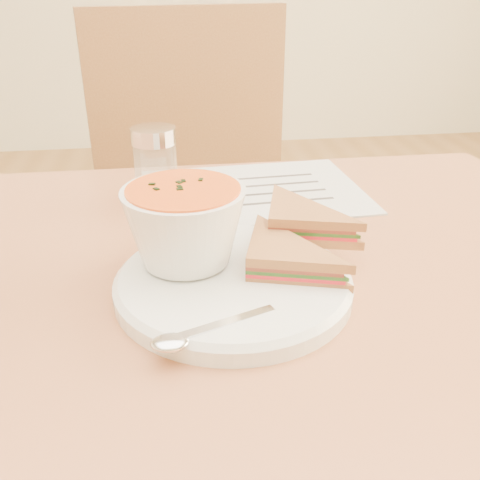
{
  "coord_description": "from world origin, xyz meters",
  "views": [
    {
      "loc": [
        -0.06,
        -0.55,
        1.05
      ],
      "look_at": [
        0.01,
        -0.05,
        0.8
      ],
      "focal_mm": 40.0,
      "sensor_mm": 36.0,
      "label": 1
    }
  ],
  "objects": [
    {
      "name": "chair_far",
      "position": [
        0.03,
        0.46,
        0.5
      ],
      "size": [
        0.51,
        0.51,
        0.99
      ],
      "primitive_type": null,
      "rotation": [
        0.0,
        0.0,
        3.32
      ],
      "color": "brown",
      "rests_on": "floor"
    },
    {
      "name": "soup_bowl",
      "position": [
        -0.04,
        -0.03,
        0.81
      ],
      "size": [
        0.14,
        0.14,
        0.09
      ],
      "primitive_type": null,
      "rotation": [
        0.0,
        0.0,
        -0.12
      ],
      "color": "white",
      "rests_on": "plate"
    },
    {
      "name": "spoon",
      "position": [
        -0.02,
        -0.16,
        0.77
      ],
      "size": [
        0.17,
        0.09,
        0.01
      ],
      "primitive_type": null,
      "rotation": [
        0.0,
        0.0,
        0.38
      ],
      "color": "silver",
      "rests_on": "plate"
    },
    {
      "name": "plate",
      "position": [
        0.0,
        -0.07,
        0.76
      ],
      "size": [
        0.33,
        0.33,
        0.02
      ],
      "primitive_type": null,
      "rotation": [
        0.0,
        0.0,
        0.38
      ],
      "color": "white",
      "rests_on": "dining_table"
    },
    {
      "name": "condiment_shaker",
      "position": [
        -0.07,
        0.18,
        0.81
      ],
      "size": [
        0.07,
        0.07,
        0.11
      ],
      "primitive_type": null,
      "rotation": [
        0.0,
        0.0,
        -0.11
      ],
      "color": "silver",
      "rests_on": "dining_table"
    },
    {
      "name": "sandwich_half_b",
      "position": [
        0.05,
        -0.02,
        0.8
      ],
      "size": [
        0.13,
        0.13,
        0.03
      ],
      "primitive_type": null,
      "rotation": [
        0.0,
        0.0,
        -0.26
      ],
      "color": "#B2743F",
      "rests_on": "plate"
    },
    {
      "name": "paper_menu",
      "position": [
        0.07,
        0.21,
        0.75
      ],
      "size": [
        0.34,
        0.26,
        0.0
      ],
      "primitive_type": null,
      "rotation": [
        0.0,
        0.0,
        0.05
      ],
      "color": "silver",
      "rests_on": "dining_table"
    },
    {
      "name": "sandwich_half_a",
      "position": [
        0.01,
        -0.09,
        0.78
      ],
      "size": [
        0.13,
        0.13,
        0.03
      ],
      "primitive_type": null,
      "rotation": [
        0.0,
        0.0,
        -0.28
      ],
      "color": "#B2743F",
      "rests_on": "plate"
    }
  ]
}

